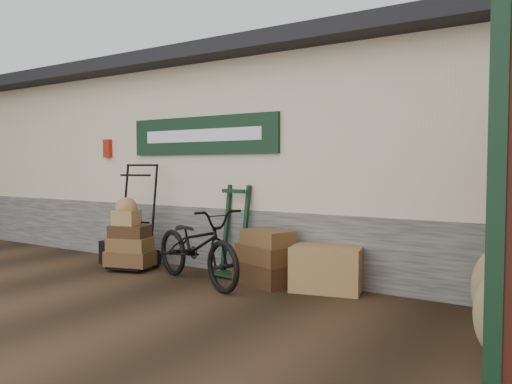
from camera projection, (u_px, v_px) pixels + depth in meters
ground at (173, 284)px, 6.36m from camera, size 80.00×80.00×0.00m
station_building at (280, 160)px, 8.57m from camera, size 14.40×4.10×3.20m
porter_trolley at (136, 215)px, 7.34m from camera, size 0.92×0.78×1.57m
green_barrow at (234, 231)px, 6.85m from camera, size 0.49×0.43×1.24m
suitcase_stack at (266, 256)px, 6.38m from camera, size 0.91×0.73×0.70m
wicker_hamper at (327, 268)px, 6.03m from camera, size 0.93×0.72×0.54m
black_trunk at (114, 252)px, 7.74m from camera, size 0.38×0.33×0.35m
bicycle at (197, 241)px, 6.37m from camera, size 1.24×1.99×1.09m
burlap_sack_left at (498, 289)px, 4.58m from camera, size 0.49×0.42×0.75m
burlap_sack_right at (503, 315)px, 3.86m from camera, size 0.46×0.39×0.71m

